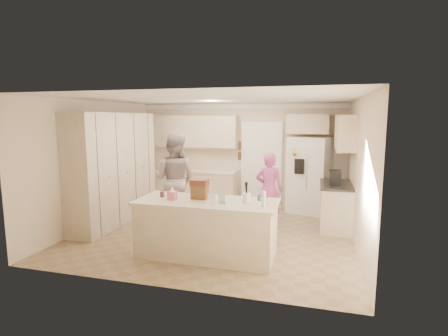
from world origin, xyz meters
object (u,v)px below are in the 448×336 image
(refrigerator, at_px, (309,175))
(dollhouse_body, at_px, (200,192))
(island_base, at_px, (207,230))
(teen_boy, at_px, (175,179))
(utensil_crock, at_px, (247,198))
(teen_girl, at_px, (269,190))
(tissue_box, at_px, (172,196))
(coffee_maker, at_px, (335,178))

(refrigerator, height_order, dollhouse_body, refrigerator)
(island_base, height_order, dollhouse_body, dollhouse_body)
(teen_boy, bearing_deg, dollhouse_body, 130.43)
(refrigerator, xyz_separation_m, teen_boy, (-2.70, -1.70, 0.06))
(utensil_crock, xyz_separation_m, teen_boy, (-1.82, 1.41, -0.04))
(teen_boy, height_order, teen_girl, teen_boy)
(utensil_crock, height_order, tissue_box, utensil_crock)
(coffee_maker, xyz_separation_m, utensil_crock, (-1.40, -1.85, -0.07))
(refrigerator, relative_size, coffee_maker, 6.00)
(coffee_maker, relative_size, island_base, 0.14)
(coffee_maker, xyz_separation_m, teen_boy, (-3.22, -0.44, -0.11))
(island_base, height_order, tissue_box, tissue_box)
(utensil_crock, distance_m, teen_girl, 1.82)
(refrigerator, bearing_deg, teen_boy, -129.43)
(island_base, relative_size, dollhouse_body, 8.46)
(coffee_maker, distance_m, utensil_crock, 2.32)
(tissue_box, bearing_deg, coffee_maker, 37.57)
(teen_girl, bearing_deg, coffee_maker, -174.58)
(dollhouse_body, bearing_deg, teen_boy, 126.95)
(teen_girl, bearing_deg, teen_boy, 14.59)
(island_base, distance_m, tissue_box, 0.79)
(refrigerator, xyz_separation_m, island_base, (-1.53, -3.16, -0.46))
(island_base, bearing_deg, utensil_crock, 4.40)
(coffee_maker, relative_size, teen_boy, 0.16)
(coffee_maker, height_order, dollhouse_body, coffee_maker)
(utensil_crock, bearing_deg, island_base, -175.60)
(island_base, distance_m, teen_boy, 1.95)
(teen_girl, bearing_deg, utensil_crock, 89.83)
(teen_boy, bearing_deg, island_base, 132.26)
(refrigerator, distance_m, teen_boy, 3.19)
(dollhouse_body, bearing_deg, utensil_crock, -3.58)
(coffee_maker, xyz_separation_m, island_base, (-2.05, -1.90, -0.63))
(island_base, bearing_deg, tissue_box, -169.70)
(tissue_box, xyz_separation_m, teen_girl, (1.31, 1.95, -0.22))
(teen_boy, bearing_deg, utensil_crock, 145.75)
(teen_girl, bearing_deg, island_base, 70.97)
(refrigerator, distance_m, utensil_crock, 3.23)
(coffee_maker, relative_size, tissue_box, 2.14)
(refrigerator, distance_m, teen_girl, 1.53)
(refrigerator, bearing_deg, island_base, -97.40)
(utensil_crock, xyz_separation_m, teen_girl, (0.11, 1.80, -0.23))
(utensil_crock, bearing_deg, refrigerator, 74.25)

